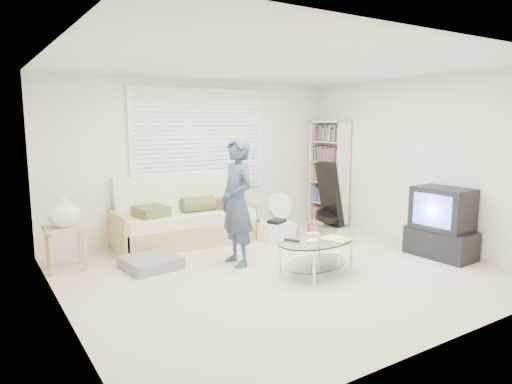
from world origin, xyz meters
TOP-DOWN VIEW (x-y plane):
  - ground at (0.00, 0.00)m, footprint 5.00×5.00m
  - room_shell at (0.00, 0.48)m, footprint 5.02×4.52m
  - window_blinds at (0.00, 2.20)m, footprint 2.32×0.08m
  - futon_sofa at (-0.44, 1.87)m, footprint 2.13×0.86m
  - grey_floor_pillow at (-1.31, 1.00)m, footprint 0.71×0.71m
  - side_table at (-2.22, 1.50)m, footprint 0.49×0.40m
  - bookshelf at (2.32, 1.75)m, footprint 0.29×0.78m
  - guitar_case at (2.06, 1.43)m, footprint 0.43×0.42m
  - floor_fan at (1.04, 1.51)m, footprint 0.42×0.28m
  - storage_bin at (0.78, 1.19)m, footprint 0.50×0.35m
  - tv_unit at (2.20, -0.69)m, footprint 0.52×0.91m
  - coffee_table at (0.31, -0.32)m, footprint 1.39×1.09m
  - standing_person at (-0.31, 0.54)m, footprint 0.40×0.60m

SIDE VIEW (x-z plane):
  - ground at x=0.00m, z-range 0.00..0.00m
  - grey_floor_pillow at x=-1.31m, z-range 0.00..0.14m
  - storage_bin at x=0.78m, z-range -0.02..0.33m
  - futon_sofa at x=-0.44m, z-range -0.18..0.86m
  - coffee_table at x=0.31m, z-range 0.08..0.65m
  - floor_fan at x=1.04m, z-range 0.06..0.76m
  - tv_unit at x=2.20m, z-range -0.01..0.95m
  - guitar_case at x=2.06m, z-range -0.06..1.08m
  - side_table at x=-2.22m, z-range 0.24..1.21m
  - standing_person at x=-0.31m, z-range 0.00..1.64m
  - bookshelf at x=2.32m, z-range 0.00..1.86m
  - window_blinds at x=0.00m, z-range 0.74..2.36m
  - room_shell at x=0.00m, z-range 0.37..2.88m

